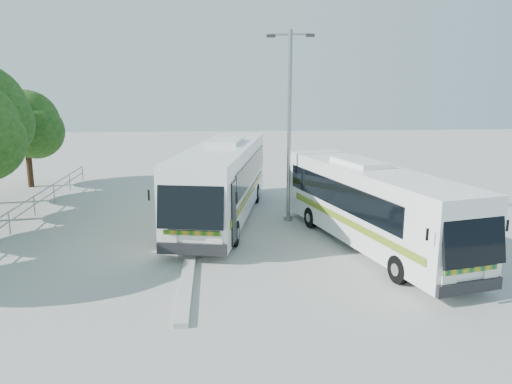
{
  "coord_description": "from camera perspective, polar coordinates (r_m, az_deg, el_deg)",
  "views": [
    {
      "loc": [
        -1.34,
        -17.95,
        6.17
      ],
      "look_at": [
        0.28,
        1.48,
        1.97
      ],
      "focal_mm": 35.0,
      "sensor_mm": 36.0,
      "label": 1
    }
  ],
  "objects": [
    {
      "name": "ground",
      "position": [
        19.03,
        -0.46,
        -6.76
      ],
      "size": [
        100.0,
        100.0,
        0.0
      ],
      "primitive_type": "plane",
      "color": "#A2A29D",
      "rests_on": "ground"
    },
    {
      "name": "kerb_divider",
      "position": [
        20.89,
        -7.2,
        -4.91
      ],
      "size": [
        0.4,
        16.0,
        0.15
      ],
      "primitive_type": "cube",
      "color": "#B2B2AD",
      "rests_on": "ground"
    },
    {
      "name": "railing",
      "position": [
        24.22,
        -25.58,
        -2.02
      ],
      "size": [
        0.06,
        22.0,
        1.0
      ],
      "color": "gray",
      "rests_on": "ground"
    },
    {
      "name": "tree_far_e",
      "position": [
        33.31,
        -24.75,
        7.12
      ],
      "size": [
        4.54,
        4.28,
        5.92
      ],
      "color": "#382314",
      "rests_on": "ground"
    },
    {
      "name": "coach_main",
      "position": [
        23.12,
        -3.85,
        1.46
      ],
      "size": [
        4.87,
        12.68,
        3.45
      ],
      "rotation": [
        0.0,
        0.0,
        -0.2
      ],
      "color": "white",
      "rests_on": "ground"
    },
    {
      "name": "coach_adjacent",
      "position": [
        19.6,
        12.94,
        -1.36
      ],
      "size": [
        4.79,
        11.36,
        3.1
      ],
      "rotation": [
        0.0,
        0.0,
        0.24
      ],
      "color": "white",
      "rests_on": "ground"
    },
    {
      "name": "lamppost",
      "position": [
        22.51,
        3.84,
        8.37
      ],
      "size": [
        2.06,
        0.66,
        8.51
      ],
      "rotation": [
        0.0,
        0.0,
        -0.23
      ],
      "color": "gray",
      "rests_on": "ground"
    }
  ]
}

